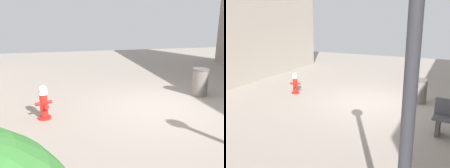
{
  "view_description": "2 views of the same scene",
  "coord_description": "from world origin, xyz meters",
  "views": [
    {
      "loc": [
        2.75,
        6.15,
        2.47
      ],
      "look_at": [
        1.49,
        0.61,
        0.93
      ],
      "focal_mm": 41.27,
      "sensor_mm": 36.0,
      "label": 1
    },
    {
      "loc": [
        -2.64,
        8.31,
        2.96
      ],
      "look_at": [
        0.86,
        0.73,
        0.78
      ],
      "focal_mm": 40.96,
      "sensor_mm": 36.0,
      "label": 2
    }
  ],
  "objects": [
    {
      "name": "trash_bin",
      "position": [
        -1.63,
        -0.8,
        0.43
      ],
      "size": [
        0.5,
        0.5,
        0.86
      ],
      "color": "slate",
      "rests_on": "ground_plane"
    },
    {
      "name": "fire_hydrant",
      "position": [
        3.06,
        0.07,
        0.42
      ],
      "size": [
        0.41,
        0.38,
        0.85
      ],
      "color": "red",
      "rests_on": "ground_plane"
    },
    {
      "name": "ground_plane",
      "position": [
        0.0,
        0.0,
        0.0
      ],
      "size": [
        23.4,
        23.4,
        0.0
      ],
      "primitive_type": "plane",
      "color": "gray"
    }
  ]
}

